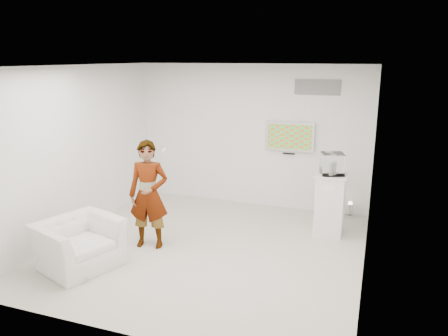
# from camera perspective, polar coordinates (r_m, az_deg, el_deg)

# --- Properties ---
(room) EXTENTS (5.01, 5.01, 3.00)m
(room) POSITION_cam_1_polar(r_m,az_deg,el_deg) (6.98, -2.26, 0.79)
(room) COLOR beige
(room) RESTS_ON ground
(tv) EXTENTS (1.00, 0.08, 0.60)m
(tv) POSITION_cam_1_polar(r_m,az_deg,el_deg) (9.04, 8.60, 4.09)
(tv) COLOR silver
(tv) RESTS_ON room
(logo_decal) EXTENTS (0.90, 0.02, 0.30)m
(logo_decal) POSITION_cam_1_polar(r_m,az_deg,el_deg) (8.88, 12.11, 10.26)
(logo_decal) COLOR slate
(logo_decal) RESTS_ON room
(person) EXTENTS (0.74, 0.57, 1.82)m
(person) POSITION_cam_1_polar(r_m,az_deg,el_deg) (7.36, -9.82, -3.46)
(person) COLOR white
(person) RESTS_ON room
(armchair) EXTENTS (1.32, 1.40, 0.74)m
(armchair) POSITION_cam_1_polar(r_m,az_deg,el_deg) (7.10, -18.47, -9.37)
(armchair) COLOR white
(armchair) RESTS_ON room
(pedestal) EXTENTS (0.55, 0.55, 1.12)m
(pedestal) POSITION_cam_1_polar(r_m,az_deg,el_deg) (8.08, 13.65, -4.65)
(pedestal) COLOR white
(pedestal) RESTS_ON room
(floor_uplight) EXTENTS (0.23, 0.23, 0.32)m
(floor_uplight) POSITION_cam_1_polar(r_m,az_deg,el_deg) (9.14, 16.11, -5.26)
(floor_uplight) COLOR silver
(floor_uplight) RESTS_ON room
(vitrine) EXTENTS (0.47, 0.47, 0.38)m
(vitrine) POSITION_cam_1_polar(r_m,az_deg,el_deg) (7.87, 13.97, 0.53)
(vitrine) COLOR white
(vitrine) RESTS_ON pedestal
(console) EXTENTS (0.11, 0.18, 0.23)m
(console) POSITION_cam_1_polar(r_m,az_deg,el_deg) (7.89, 13.94, 0.01)
(console) COLOR white
(console) RESTS_ON pedestal
(wii_remote) EXTENTS (0.07, 0.15, 0.04)m
(wii_remote) POSITION_cam_1_polar(r_m,az_deg,el_deg) (7.24, -7.83, 2.30)
(wii_remote) COLOR white
(wii_remote) RESTS_ON person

